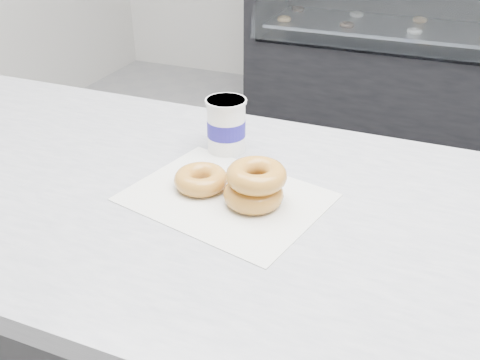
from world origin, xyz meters
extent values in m
plane|color=gray|center=(0.00, 0.00, 0.00)|extent=(5.00, 5.00, 0.00)
cube|color=#B6B6BA|center=(0.00, -0.60, 0.88)|extent=(3.06, 0.76, 0.04)
cube|color=black|center=(0.00, 2.10, 0.25)|extent=(2.40, 0.70, 0.50)
cube|color=silver|center=(0.00, 2.10, 0.58)|extent=(2.20, 0.55, 0.02)
cube|color=silver|center=(-0.30, -0.59, 0.90)|extent=(0.39, 0.33, 0.00)
torus|color=gold|center=(-0.36, -0.58, 0.92)|extent=(0.13, 0.13, 0.03)
torus|color=gold|center=(-0.25, -0.59, 0.92)|extent=(0.11, 0.11, 0.04)
torus|color=gold|center=(-0.24, -0.59, 0.96)|extent=(0.12, 0.12, 0.04)
cylinder|color=white|center=(-0.37, -0.42, 0.96)|extent=(0.08, 0.08, 0.11)
cylinder|color=white|center=(-0.37, -0.42, 1.01)|extent=(0.09, 0.09, 0.01)
cylinder|color=navy|center=(-0.37, -0.42, 0.95)|extent=(0.08, 0.08, 0.03)
camera|label=1|loc=(0.03, -1.35, 1.41)|focal=40.00mm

